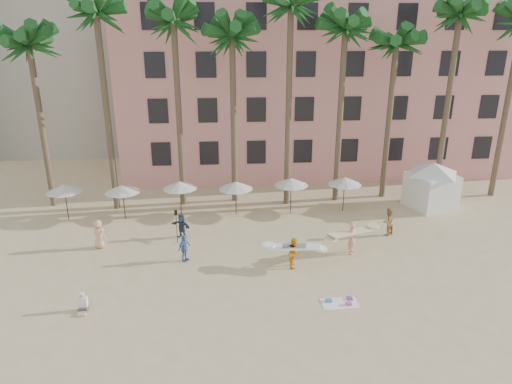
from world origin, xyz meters
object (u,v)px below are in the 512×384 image
object	(u,v)px
cabana	(432,181)
carrier_yellow	(353,237)
pink_hotel	(312,83)
carrier_white	(294,251)

from	to	relation	value
cabana	carrier_yellow	size ratio (longest dim) A/B	1.64
pink_hotel	cabana	bearing A→B (deg)	-62.69
carrier_yellow	cabana	bearing A→B (deg)	41.49
pink_hotel	carrier_yellow	size ratio (longest dim) A/B	10.28
carrier_white	carrier_yellow	bearing A→B (deg)	19.82
carrier_yellow	pink_hotel	bearing A→B (deg)	86.44
pink_hotel	carrier_white	xyz separation A→B (m)	(-5.01, -21.61, -7.06)
cabana	carrier_yellow	distance (m)	10.79
pink_hotel	carrier_white	distance (m)	23.28
pink_hotel	carrier_white	bearing A→B (deg)	-103.05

